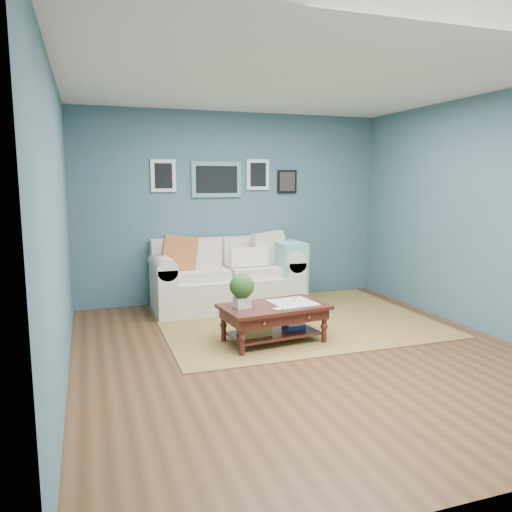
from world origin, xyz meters
name	(u,v)px	position (x,y,z in m)	size (l,w,h in m)	color
room_shell	(302,219)	(0.00, 0.06, 1.36)	(5.00, 5.02, 2.70)	brown
area_rug	(294,320)	(0.37, 1.10, 0.01)	(3.27, 2.62, 0.01)	brown
loveseat	(232,276)	(-0.16, 2.03, 0.43)	(2.04, 0.93, 1.05)	beige
coffee_table	(269,312)	(-0.23, 0.38, 0.35)	(1.18, 0.77, 0.78)	#360E0B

